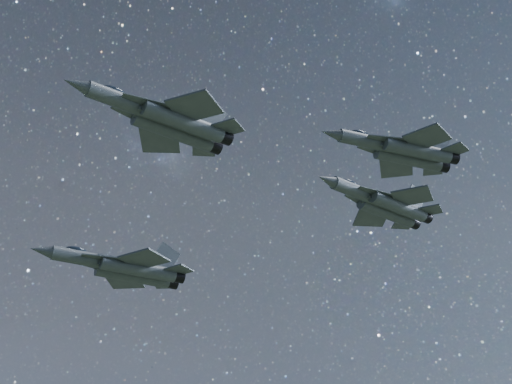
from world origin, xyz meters
TOP-DOWN VIEW (x-y plane):
  - jet_lead at (-13.26, 0.33)m, footprint 18.27×12.88m
  - jet_left at (-4.05, 24.16)m, footprint 20.13×13.82m
  - jet_right at (5.74, -13.11)m, footprint 15.05×10.10m
  - jet_slot at (13.52, -3.62)m, footprint 16.76×11.90m

SIDE VIEW (x-z plane):
  - jet_left at x=-4.05m, z-range 151.00..156.06m
  - jet_right at x=5.74m, z-range 154.13..157.94m
  - jet_slot at x=13.52m, z-range 154.56..158.82m
  - jet_lead at x=-13.26m, z-range 156.51..161.14m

